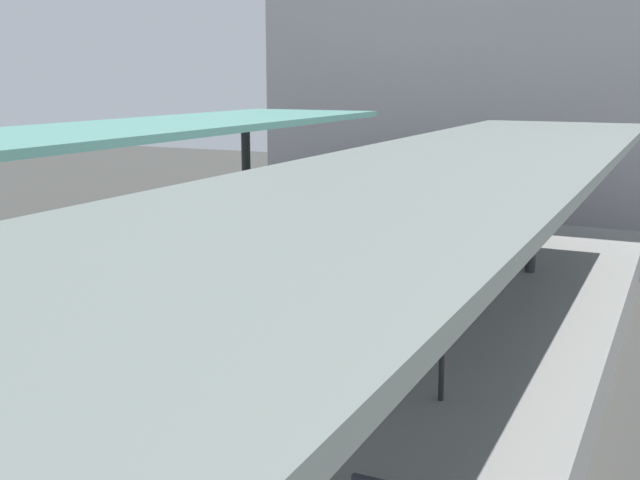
{
  "coord_description": "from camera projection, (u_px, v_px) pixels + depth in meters",
  "views": [
    {
      "loc": [
        6.9,
        -10.09,
        5.42
      ],
      "look_at": [
        -0.11,
        4.58,
        1.99
      ],
      "focal_mm": 43.37,
      "sensor_mm": 36.0,
      "label": 1
    }
  ],
  "objects": [
    {
      "name": "track_ballast",
      "position": [
        208.0,
        402.0,
        12.91
      ],
      "size": [
        3.2,
        28.0,
        0.2
      ],
      "primitive_type": "cube",
      "color": "#59544C",
      "rests_on": "ground_plane"
    },
    {
      "name": "canopy_right",
      "position": [
        462.0,
        165.0,
        11.72
      ],
      "size": [
        4.18,
        21.0,
        3.24
      ],
      "color": "#333335",
      "rests_on": "platform_right"
    },
    {
      "name": "canopy_left",
      "position": [
        77.0,
        137.0,
        14.88
      ],
      "size": [
        4.18,
        21.0,
        3.43
      ],
      "color": "#333335",
      "rests_on": "platform_left"
    },
    {
      "name": "platform_right",
      "position": [
        427.0,
        423.0,
        11.23
      ],
      "size": [
        4.4,
        28.0,
        1.0
      ],
      "primitive_type": "cube",
      "color": "gray",
      "rests_on": "ground_plane"
    },
    {
      "name": "passenger_near_bench",
      "position": [
        135.0,
        262.0,
        14.99
      ],
      "size": [
        0.36,
        0.36,
        1.74
      ],
      "color": "#7A337A",
      "rests_on": "platform_left"
    },
    {
      "name": "rail_near_side",
      "position": [
        172.0,
        385.0,
        13.18
      ],
      "size": [
        0.08,
        28.0,
        0.14
      ],
      "primitive_type": "cube",
      "color": "slate",
      "rests_on": "track_ballast"
    },
    {
      "name": "platform_left",
      "position": [
        37.0,
        346.0,
        14.43
      ],
      "size": [
        4.4,
        28.0,
        1.0
      ],
      "primitive_type": "cube",
      "color": "gray",
      "rests_on": "ground_plane"
    },
    {
      "name": "rail_far_side",
      "position": [
        245.0,
        400.0,
        12.57
      ],
      "size": [
        0.08,
        28.0,
        0.14
      ],
      "primitive_type": "cube",
      "color": "slate",
      "rests_on": "track_ballast"
    },
    {
      "name": "ground_plane",
      "position": [
        208.0,
        408.0,
        12.93
      ],
      "size": [
        80.0,
        80.0,
        0.0
      ],
      "primitive_type": "plane",
      "color": "#383835"
    },
    {
      "name": "station_building_backdrop",
      "position": [
        513.0,
        75.0,
        29.2
      ],
      "size": [
        18.0,
        6.0,
        11.0
      ],
      "primitive_type": "cube",
      "color": "#B7B2B7",
      "rests_on": "ground_plane"
    },
    {
      "name": "passenger_mid_platform",
      "position": [
        285.0,
        422.0,
        8.18
      ],
      "size": [
        0.36,
        0.36,
        1.63
      ],
      "color": "#7A337A",
      "rests_on": "platform_right"
    },
    {
      "name": "commuter_train",
      "position": [
        354.0,
        239.0,
        18.04
      ],
      "size": [
        2.78,
        14.22,
        3.1
      ],
      "color": "#2D5633",
      "rests_on": "track_ballast"
    },
    {
      "name": "platform_sign",
      "position": [
        444.0,
        288.0,
        10.46
      ],
      "size": [
        0.9,
        0.08,
        2.21
      ],
      "color": "#262628",
      "rests_on": "platform_right"
    }
  ]
}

